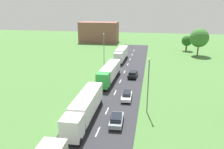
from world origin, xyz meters
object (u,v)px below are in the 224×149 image
lamppost_second (148,83)px  truck_second (85,107)px  car_fifth (133,74)px  distant_building (99,32)px  lamppost_third (104,48)px  tree_maple (187,41)px  tree_oak (199,38)px  truck_third (109,72)px  car_third (116,120)px  truck_fourth (121,54)px  car_fourth (127,96)px

lamppost_second → truck_second: bearing=-154.8°
car_fifth → distant_building: 54.08m
lamppost_third → tree_maple: 37.09m
tree_oak → distant_building: size_ratio=0.53×
truck_third → lamppost_third: 13.49m
car_third → tree_oak: bearing=68.5°
car_third → distant_building: size_ratio=0.25×
truck_fourth → car_third: truck_fourth is taller
car_fourth → lamppost_third: lamppost_third is taller
car_fifth → distant_building: bearing=112.0°
car_third → car_fifth: bearing=89.2°
car_third → lamppost_second: bearing=48.7°
car_third → truck_third: bearing=104.0°
distant_building → lamppost_third: bearing=-74.5°
lamppost_second → tree_oak: tree_oak is taller
car_third → car_fifth: size_ratio=0.95×
car_fourth → distant_building: size_ratio=0.25×
truck_second → car_fourth: bearing=58.7°
tree_oak → car_fifth: bearing=-124.6°
truck_third → tree_oak: bearing=52.3°
truck_second → truck_third: truck_second is taller
truck_second → car_fifth: 22.21m
car_third → distant_building: 74.91m
car_fourth → car_fifth: bearing=90.3°
car_fifth → tree_oak: tree_oak is taller
truck_second → car_third: size_ratio=3.16×
car_fifth → tree_maple: bearing=65.0°
truck_third → tree_oak: tree_oak is taller
truck_fourth → lamppost_second: bearing=-75.1°
truck_third → lamppost_third: size_ratio=1.52×
truck_third → truck_fourth: 19.47m
truck_second → truck_fourth: size_ratio=1.16×
car_third → lamppost_second: 7.50m
tree_maple → truck_second: bearing=-110.8°
lamppost_second → lamppost_third: bearing=115.7°
car_fifth → lamppost_second: (3.84, -17.38, 4.06)m
car_third → tree_maple: (17.03, 57.99, 2.88)m
truck_third → tree_maple: bearing=61.1°
truck_third → car_fourth: 10.96m
car_third → tree_maple: tree_maple is taller
tree_oak → truck_fourth: bearing=-153.8°
truck_fourth → car_fourth: bearing=-80.0°
car_fifth → lamppost_third: (-8.93, 9.11, 4.20)m
truck_second → lamppost_third: bearing=97.1°
car_fourth → distant_building: distant_building is taller
truck_second → car_fourth: truck_second is taller
lamppost_second → car_fourth: bearing=131.2°
car_fourth → car_fifth: 13.08m
car_fourth → lamppost_second: size_ratio=0.48×
lamppost_third → tree_maple: lamppost_third is taller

